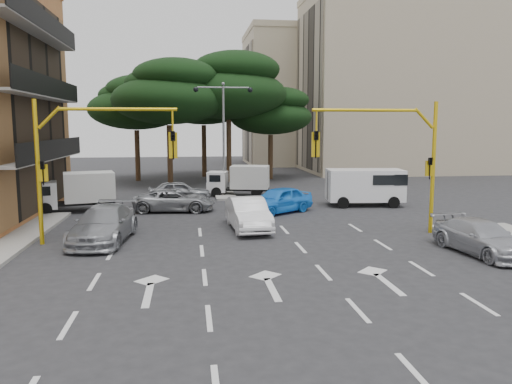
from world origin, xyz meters
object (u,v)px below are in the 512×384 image
car_silver_cross_b (179,191)px  van_white (365,187)px  street_lamp_center (223,118)px  car_silver_cross_a (174,200)px  signal_mast_left (82,151)px  box_truck_a (74,192)px  car_silver_wagon (104,224)px  signal_mast_right (396,149)px  car_silver_parked (481,237)px  box_truck_b (239,181)px  car_blue_compact (279,200)px  car_white_hatch (248,214)px

car_silver_cross_b → van_white: (11.38, -3.07, 0.46)m
street_lamp_center → car_silver_cross_a: bearing=-116.9°
signal_mast_left → box_truck_a: bearing=105.3°
car_silver_cross_a → car_silver_cross_b: size_ratio=1.15×
car_silver_wagon → signal_mast_right: bearing=5.3°
car_silver_parked → car_silver_cross_a: bearing=129.0°
street_lamp_center → car_silver_cross_b: bearing=-136.0°
signal_mast_right → car_silver_wagon: bearing=179.3°
car_silver_cross_b → box_truck_b: box_truck_b is taller
box_truck_b → street_lamp_center: bearing=65.7°
signal_mast_right → van_white: (1.47, 7.94, -2.74)m
signal_mast_left → car_silver_parked: bearing=-14.1°
car_silver_wagon → car_silver_parked: car_silver_wagon is taller
car_silver_wagon → car_silver_cross_b: 11.26m
street_lamp_center → car_blue_compact: size_ratio=1.78×
car_silver_cross_a → car_silver_cross_b: car_silver_cross_b is taller
car_silver_parked → box_truck_b: size_ratio=1.03×
car_blue_compact → box_truck_b: bearing=156.9°
signal_mast_right → signal_mast_left: same height
car_silver_wagon → car_silver_parked: 15.33m
car_silver_wagon → van_white: bearing=34.5°
car_silver_cross_a → car_white_hatch: bearing=-141.5°
street_lamp_center → van_white: (8.27, -6.07, -4.28)m
car_silver_cross_a → van_white: bearing=-82.0°
van_white → box_truck_a: 17.27m
car_silver_parked → car_white_hatch: bearing=137.9°
street_lamp_center → car_silver_cross_a: street_lamp_center is taller
box_truck_a → box_truck_b: (10.00, 5.24, -0.06)m
car_blue_compact → car_silver_wagon: size_ratio=0.84×
signal_mast_right → street_lamp_center: 15.65m
signal_mast_left → car_silver_wagon: size_ratio=1.15×
car_white_hatch → box_truck_b: 11.43m
signal_mast_left → car_silver_parked: (15.50, -3.89, -3.24)m
signal_mast_right → van_white: 8.53m
car_silver_wagon → car_silver_parked: bearing=-9.3°
signal_mast_right → car_silver_cross_b: (-9.91, 11.01, -3.20)m
signal_mast_right → car_silver_cross_b: signal_mast_right is taller
car_silver_cross_b → car_blue_compact: bearing=-139.4°
car_blue_compact → car_silver_cross_a: 6.04m
signal_mast_right → car_blue_compact: bearing=125.1°
signal_mast_left → car_silver_cross_a: signal_mast_left is taller
street_lamp_center → box_truck_a: bearing=-146.3°
car_silver_parked → van_white: (-0.43, 11.83, 0.50)m
box_truck_a → signal_mast_left: bearing=-178.6°
signal_mast_right → car_silver_cross_b: 15.16m
car_silver_wagon → van_white: van_white is taller
signal_mast_left → box_truck_b: 15.63m
car_silver_parked → box_truck_a: size_ratio=0.98×
car_white_hatch → car_silver_parked: size_ratio=1.03×
car_silver_parked → van_white: bearing=84.3°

